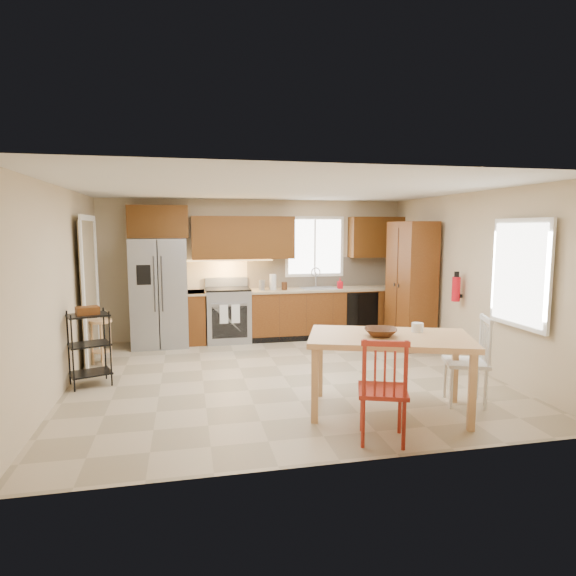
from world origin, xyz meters
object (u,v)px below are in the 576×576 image
(fire_extinguisher, at_px, (456,289))
(dining_table, at_px, (389,375))
(refrigerator, at_px, (160,293))
(range_stove, at_px, (228,316))
(utility_cart, at_px, (89,348))
(bar_stool, at_px, (101,342))
(soap_bottle, at_px, (340,283))
(chair_red, at_px, (383,389))
(table_bowl, at_px, (381,337))
(pantry, at_px, (411,285))
(chair_white, at_px, (466,361))
(table_jar, at_px, (417,330))

(fire_extinguisher, bearing_deg, dining_table, -137.05)
(refrigerator, relative_size, range_stove, 1.98)
(refrigerator, height_order, range_stove, refrigerator)
(utility_cart, bearing_deg, bar_stool, 71.08)
(soap_bottle, bearing_deg, refrigerator, 179.55)
(chair_red, bearing_deg, utility_cart, 162.12)
(fire_extinguisher, distance_m, table_bowl, 2.50)
(table_bowl, distance_m, bar_stool, 4.22)
(pantry, bearing_deg, bar_stool, -179.24)
(refrigerator, relative_size, fire_extinguisher, 5.06)
(refrigerator, xyz_separation_m, soap_bottle, (3.18, -0.02, 0.09))
(refrigerator, xyz_separation_m, chair_white, (3.52, -3.57, -0.41))
(dining_table, xyz_separation_m, utility_cart, (-3.34, 1.63, 0.06))
(fire_extinguisher, bearing_deg, chair_red, -132.69)
(dining_table, bearing_deg, soap_bottle, 99.68)
(refrigerator, bearing_deg, utility_cart, -111.33)
(fire_extinguisher, bearing_deg, bar_stool, 169.14)
(pantry, height_order, bar_stool, pantry)
(chair_red, height_order, utility_cart, chair_red)
(pantry, xyz_separation_m, table_jar, (-1.19, -2.59, -0.18))
(fire_extinguisher, height_order, chair_white, fire_extinguisher)
(refrigerator, bearing_deg, pantry, -12.62)
(dining_table, bearing_deg, fire_extinguisher, 62.34)
(soap_bottle, distance_m, dining_table, 3.69)
(fire_extinguisher, bearing_deg, pantry, 100.78)
(range_stove, bearing_deg, refrigerator, -177.01)
(fire_extinguisher, xyz_separation_m, bar_stool, (-5.13, 0.98, -0.77))
(fire_extinguisher, bearing_deg, refrigerator, 155.48)
(utility_cart, bearing_deg, chair_white, -40.39)
(dining_table, xyz_separation_m, chair_white, (0.95, 0.05, 0.09))
(bar_stool, bearing_deg, refrigerator, 29.90)
(fire_extinguisher, distance_m, table_jar, 2.08)
(refrigerator, relative_size, table_bowl, 5.27)
(chair_white, bearing_deg, fire_extinguisher, -7.70)
(chair_red, bearing_deg, table_jar, 65.68)
(fire_extinguisher, distance_m, utility_cart, 5.14)
(range_stove, bearing_deg, utility_cart, -133.23)
(refrigerator, distance_m, soap_bottle, 3.18)
(fire_extinguisher, height_order, table_jar, fire_extinguisher)
(table_jar, bearing_deg, range_stove, 116.61)
(fire_extinguisher, xyz_separation_m, chair_red, (-2.11, -2.29, -0.60))
(chair_red, bearing_deg, fire_extinguisher, 66.70)
(soap_bottle, distance_m, pantry, 1.31)
(dining_table, xyz_separation_m, bar_stool, (-3.37, 2.63, -0.09))
(refrigerator, height_order, bar_stool, refrigerator)
(soap_bottle, distance_m, fire_extinguisher, 2.27)
(chair_red, height_order, chair_white, same)
(table_jar, bearing_deg, pantry, 65.26)
(chair_red, relative_size, bar_stool, 1.52)
(dining_table, relative_size, table_jar, 10.71)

